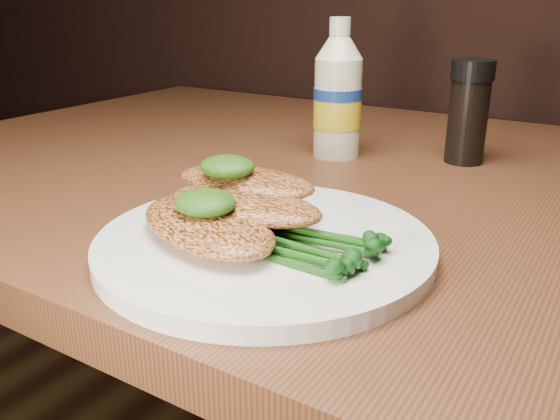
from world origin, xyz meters
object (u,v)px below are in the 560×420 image
Objects in this scene: mayo_bottle at (338,89)px; pepper_grinder at (468,112)px; plate at (265,244)px; dining_table at (329,419)px.

mayo_bottle is 0.16m from pepper_grinder.
plate is at bearing -73.50° from mayo_bottle.
plate reaches higher than dining_table.
plate is 0.32m from mayo_bottle.
plate is 1.60× the size of mayo_bottle.
dining_table is 9.58× the size of pepper_grinder.
pepper_grinder reaches higher than plate.
dining_table is 4.36× the size of plate.
pepper_grinder is (0.06, 0.36, 0.06)m from plate.
dining_table is at bearing -138.60° from pepper_grinder.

